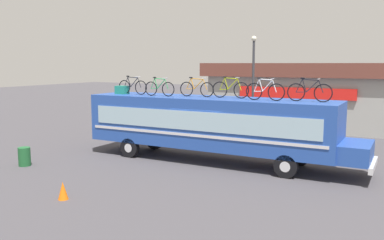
% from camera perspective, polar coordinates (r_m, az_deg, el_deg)
% --- Properties ---
extents(ground_plane, '(120.00, 120.00, 0.00)m').
position_cam_1_polar(ground_plane, '(19.02, 2.15, -5.70)').
color(ground_plane, '#423F44').
extents(bus, '(12.92, 2.51, 2.94)m').
position_cam_1_polar(bus, '(18.60, 2.70, -0.42)').
color(bus, '#23479E').
rests_on(bus, ground).
extents(luggage_bag_1, '(0.60, 0.44, 0.41)m').
position_cam_1_polar(luggage_bag_1, '(20.96, -9.72, 4.16)').
color(luggage_bag_1, '#1E7F66').
rests_on(luggage_bag_1, bus).
extents(rooftop_bicycle_1, '(1.70, 0.44, 0.93)m').
position_cam_1_polar(rooftop_bicycle_1, '(20.57, -8.29, 4.63)').
color(rooftop_bicycle_1, black).
rests_on(rooftop_bicycle_1, bus).
extents(rooftop_bicycle_2, '(1.63, 0.44, 0.90)m').
position_cam_1_polar(rooftop_bicycle_2, '(19.35, -4.56, 4.45)').
color(rooftop_bicycle_2, black).
rests_on(rooftop_bicycle_2, bus).
extents(rooftop_bicycle_3, '(1.74, 0.44, 0.91)m').
position_cam_1_polar(rooftop_bicycle_3, '(18.88, 0.63, 4.40)').
color(rooftop_bicycle_3, black).
rests_on(rooftop_bicycle_3, bus).
extents(rooftop_bicycle_4, '(1.75, 0.44, 0.96)m').
position_cam_1_polar(rooftop_bicycle_4, '(18.25, 5.35, 4.31)').
color(rooftop_bicycle_4, black).
rests_on(rooftop_bicycle_4, bus).
extents(rooftop_bicycle_5, '(1.67, 0.44, 0.95)m').
position_cam_1_polar(rooftop_bicycle_5, '(17.22, 10.13, 4.00)').
color(rooftop_bicycle_5, black).
rests_on(rooftop_bicycle_5, bus).
extents(rooftop_bicycle_6, '(1.80, 0.44, 0.97)m').
position_cam_1_polar(rooftop_bicycle_6, '(17.07, 16.02, 3.81)').
color(rooftop_bicycle_6, black).
rests_on(rooftop_bicycle_6, bus).
extents(roadside_building, '(13.60, 9.66, 4.49)m').
position_cam_1_polar(roadside_building, '(31.84, 16.12, 3.68)').
color(roadside_building, '#9E9E99').
rests_on(roadside_building, ground).
extents(trash_bin, '(0.52, 0.52, 0.82)m').
position_cam_1_polar(trash_bin, '(19.47, -22.30, -4.74)').
color(trash_bin, '#1E592D').
rests_on(trash_bin, ground).
extents(traffic_cone, '(0.34, 0.34, 0.60)m').
position_cam_1_polar(traffic_cone, '(14.35, -17.53, -9.37)').
color(traffic_cone, orange).
rests_on(traffic_cone, ground).
extents(street_lamp, '(0.30, 0.30, 6.02)m').
position_cam_1_polar(street_lamp, '(23.92, 8.51, 5.38)').
color(street_lamp, '#38383D').
rests_on(street_lamp, ground).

